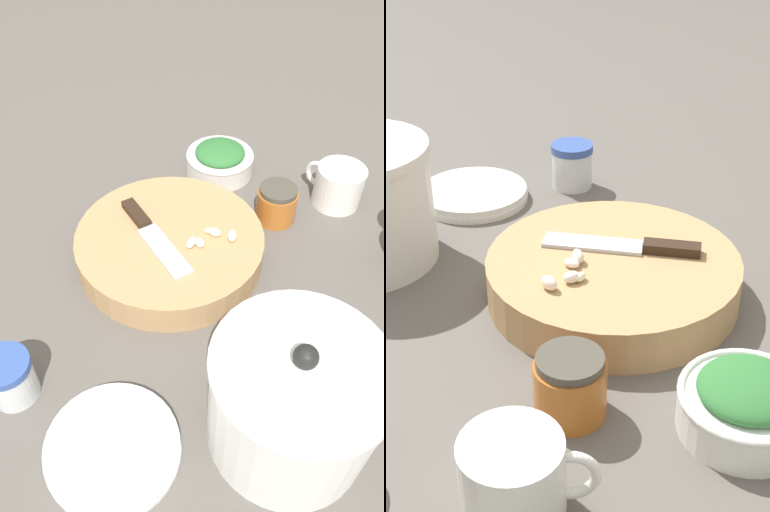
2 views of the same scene
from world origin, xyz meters
The scene contains 9 objects.
ground_plane centered at (0.00, 0.00, 0.00)m, with size 5.00×5.00×0.00m, color #56514C.
cutting_board centered at (0.01, -0.04, 0.03)m, with size 0.31×0.31×0.05m.
chef_knife centered at (0.03, -0.07, 0.06)m, with size 0.11×0.19×0.01m.
garlic_cloves centered at (-0.01, 0.02, 0.06)m, with size 0.08×0.06×0.02m.
herb_bowl centered at (-0.24, -0.10, 0.03)m, with size 0.14×0.14×0.06m.
spice_jar centered at (0.34, -0.07, 0.04)m, with size 0.07×0.07×0.07m.
coffee_mug centered at (-0.28, 0.13, 0.04)m, with size 0.09×0.12×0.08m.
plate_stack centered at (0.33, 0.09, 0.01)m, with size 0.17×0.17×0.02m.
honey_jar centered at (-0.18, 0.06, 0.03)m, with size 0.07×0.07×0.07m.
Camera 2 is at (-0.70, 0.18, 0.50)m, focal length 50.00 mm.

